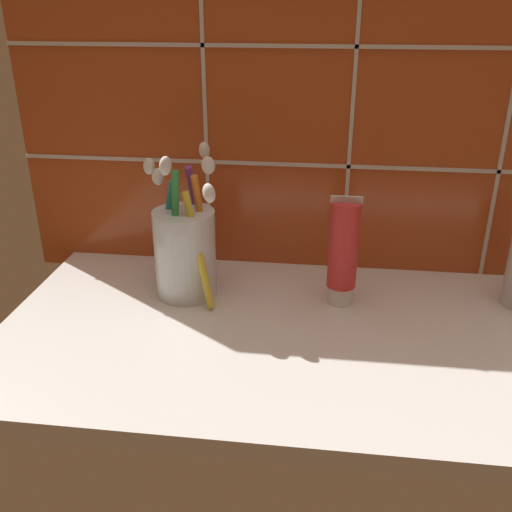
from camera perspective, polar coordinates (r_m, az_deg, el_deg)
sink_counter at (r=66.93cm, az=7.01°, el=-8.39°), size 76.41×37.33×2.00cm
tile_wall_backsplash at (r=76.79cm, az=8.04°, el=12.87°), size 86.41×1.72×43.97cm
toothbrush_cup at (r=72.37cm, az=-7.09°, el=0.74°), size 11.66×13.02×18.85cm
toothpaste_tube at (r=69.96cm, az=8.71°, el=0.43°), size 3.77×3.59×14.03cm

